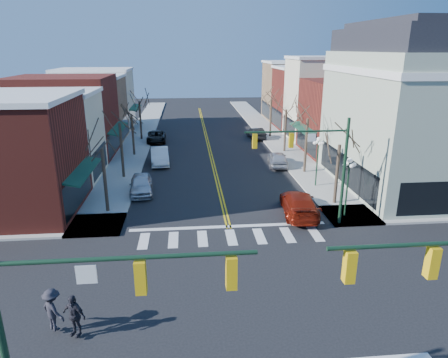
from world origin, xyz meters
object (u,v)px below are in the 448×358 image
object	(u,v)px
lamppost_midblock	(318,153)
car_left_far	(156,137)
car_left_near	(141,184)
car_right_mid	(278,159)
car_right_near	(299,204)
victorian_corner	(423,108)
pedestrian_dark_a	(74,315)
car_left_mid	(160,156)
pedestrian_dark_b	(53,310)
lamppost_corner	(348,177)
car_right_far	(256,133)

from	to	relation	value
lamppost_midblock	car_left_far	distance (m)	23.68
car_left_near	car_right_mid	bearing A→B (deg)	23.11
car_right_near	victorian_corner	bearing A→B (deg)	-149.26
car_left_near	pedestrian_dark_a	bearing A→B (deg)	-97.66
car_left_mid	pedestrian_dark_b	world-z (taller)	pedestrian_dark_b
lamppost_corner	car_right_far	bearing A→B (deg)	93.98
victorian_corner	car_left_far	xyz separation A→B (m)	(-22.90, 19.00, -5.97)
pedestrian_dark_a	car_left_far	bearing A→B (deg)	115.59
car_left_mid	car_right_mid	world-z (taller)	car_left_mid
car_left_mid	car_right_mid	bearing A→B (deg)	-14.25
lamppost_midblock	pedestrian_dark_b	size ratio (longest dim) A/B	2.31
pedestrian_dark_b	car_left_mid	bearing A→B (deg)	-56.91
car_left_mid	car_right_near	world-z (taller)	car_left_mid
lamppost_midblock	pedestrian_dark_b	world-z (taller)	lamppost_midblock
car_left_far	pedestrian_dark_a	bearing A→B (deg)	-93.47
lamppost_corner	car_left_far	size ratio (longest dim) A/B	0.88
car_left_near	victorian_corner	bearing A→B (deg)	-5.55
car_right_far	lamppost_midblock	bearing A→B (deg)	87.85
car_left_mid	pedestrian_dark_a	world-z (taller)	pedestrian_dark_a
lamppost_midblock	car_right_far	bearing A→B (deg)	95.31
victorian_corner	lamppost_midblock	xyz separation A→B (m)	(-8.30, 0.50, -3.70)
lamppost_corner	car_right_far	xyz separation A→B (m)	(-1.80, 25.87, -2.25)
lamppost_corner	car_right_near	size ratio (longest dim) A/B	0.78
lamppost_corner	lamppost_midblock	distance (m)	6.50
lamppost_midblock	car_right_far	xyz separation A→B (m)	(-1.80, 19.37, -2.25)
victorian_corner	car_left_near	distance (m)	23.65
car_right_mid	pedestrian_dark_a	size ratio (longest dim) A/B	2.36
car_left_mid	victorian_corner	bearing A→B (deg)	-27.46
car_right_far	victorian_corner	bearing A→B (deg)	109.49
lamppost_midblock	pedestrian_dark_a	xyz separation A→B (m)	(-15.50, -17.22, -1.89)
victorian_corner	lamppost_corner	distance (m)	10.89
lamppost_corner	pedestrian_dark_b	size ratio (longest dim) A/B	2.31
car_right_mid	pedestrian_dark_b	xyz separation A→B (m)	(-14.65, -23.39, 0.35)
lamppost_corner	car_right_mid	size ratio (longest dim) A/B	1.00
car_left_near	car_left_mid	world-z (taller)	car_left_mid
victorian_corner	car_left_near	world-z (taller)	victorian_corner
victorian_corner	car_right_far	xyz separation A→B (m)	(-10.10, 19.87, -5.95)
car_left_near	pedestrian_dark_b	world-z (taller)	pedestrian_dark_b
car_left_mid	pedestrian_dark_b	xyz separation A→B (m)	(-2.85, -25.28, 0.27)
car_left_near	pedestrian_dark_a	distance (m)	17.10
car_right_mid	pedestrian_dark_b	bearing A→B (deg)	64.26
car_right_mid	car_right_far	world-z (taller)	car_right_mid
car_right_far	car_left_near	bearing A→B (deg)	49.27
victorian_corner	car_right_far	size ratio (longest dim) A/B	3.31
lamppost_corner	car_right_mid	distance (m)	13.40
victorian_corner	pedestrian_dark_a	bearing A→B (deg)	-144.91
pedestrian_dark_b	victorian_corner	bearing A→B (deg)	-107.12
victorian_corner	pedestrian_dark_a	distance (m)	29.62
lamppost_corner	car_right_mid	xyz separation A→B (m)	(-1.80, 13.10, -2.22)
car_left_mid	pedestrian_dark_a	bearing A→B (deg)	-99.39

